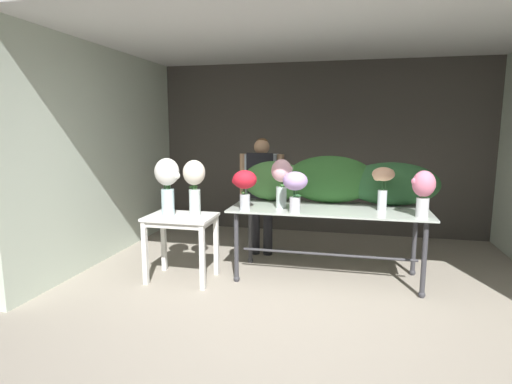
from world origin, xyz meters
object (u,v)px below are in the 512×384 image
object	(u,v)px
vase_crimson_peonies	(245,184)
vase_lilac_snapdragons	(295,185)
vase_peach_lilies	(383,181)
vase_cream_lisianthus_tall	(194,181)
display_table_glass	(328,219)
vase_rosy_freesia	(424,190)
florist	(262,184)
vase_blush_carnations	(282,178)
side_table_white	(181,225)
vase_white_roses_tall	(167,181)

from	to	relation	value
vase_crimson_peonies	vase_lilac_snapdragons	bearing A→B (deg)	-1.50
vase_peach_lilies	vase_cream_lisianthus_tall	distance (m)	1.99
display_table_glass	vase_crimson_peonies	world-z (taller)	vase_crimson_peonies
vase_rosy_freesia	display_table_glass	bearing A→B (deg)	164.15
display_table_glass	vase_lilac_snapdragons	distance (m)	0.62
vase_crimson_peonies	vase_rosy_freesia	size ratio (longest dim) A/B	0.93
florist	vase_rosy_freesia	world-z (taller)	florist
vase_cream_lisianthus_tall	florist	bearing A→B (deg)	63.23
vase_blush_carnations	side_table_white	bearing A→B (deg)	-165.16
display_table_glass	vase_crimson_peonies	size ratio (longest dim) A/B	4.97
side_table_white	vase_white_roses_tall	size ratio (longest dim) A/B	1.17
vase_white_roses_tall	vase_peach_lilies	bearing A→B (deg)	9.56
display_table_glass	florist	distance (m)	1.15
vase_white_roses_tall	vase_cream_lisianthus_tall	distance (m)	0.30
vase_peach_lilies	vase_blush_carnations	bearing A→B (deg)	-174.59
side_table_white	vase_white_roses_tall	bearing A→B (deg)	179.90
vase_crimson_peonies	vase_lilac_snapdragons	size ratio (longest dim) A/B	1.00
florist	vase_crimson_peonies	world-z (taller)	florist
side_table_white	vase_crimson_peonies	world-z (taller)	vase_crimson_peonies
display_table_glass	vase_white_roses_tall	world-z (taller)	vase_white_roses_tall
florist	vase_cream_lisianthus_tall	distance (m)	1.16
display_table_glass	vase_cream_lisianthus_tall	distance (m)	1.51
vase_peach_lilies	vase_rosy_freesia	world-z (taller)	same
vase_cream_lisianthus_tall	display_table_glass	bearing A→B (deg)	13.56
side_table_white	vase_blush_carnations	bearing A→B (deg)	14.84
vase_peach_lilies	vase_lilac_snapdragons	distance (m)	0.94
florist	vase_white_roses_tall	world-z (taller)	florist
vase_peach_lilies	vase_crimson_peonies	bearing A→B (deg)	-167.80
vase_rosy_freesia	side_table_white	bearing A→B (deg)	-176.92
vase_blush_carnations	vase_cream_lisianthus_tall	xyz separation A→B (m)	(-0.91, -0.23, -0.03)
vase_lilac_snapdragons	vase_white_roses_tall	world-z (taller)	vase_white_roses_tall
vase_crimson_peonies	display_table_glass	bearing A→B (deg)	20.36
vase_cream_lisianthus_tall	vase_peach_lilies	bearing A→B (deg)	9.46
vase_lilac_snapdragons	vase_white_roses_tall	bearing A→B (deg)	-177.48
florist	vase_crimson_peonies	bearing A→B (deg)	-87.95
vase_blush_carnations	vase_crimson_peonies	bearing A→B (deg)	-150.24
vase_crimson_peonies	vase_rosy_freesia	world-z (taller)	vase_rosy_freesia
vase_crimson_peonies	vase_rosy_freesia	bearing A→B (deg)	1.87
florist	vase_blush_carnations	bearing A→B (deg)	-63.59
vase_peach_lilies	vase_white_roses_tall	distance (m)	2.29
side_table_white	vase_rosy_freesia	world-z (taller)	vase_rosy_freesia
vase_rosy_freesia	vase_cream_lisianthus_tall	bearing A→B (deg)	-178.03
display_table_glass	vase_white_roses_tall	size ratio (longest dim) A/B	3.40
vase_blush_carnations	vase_rosy_freesia	bearing A→B (deg)	-5.96
vase_peach_lilies	vase_crimson_peonies	world-z (taller)	vase_peach_lilies
side_table_white	vase_rosy_freesia	xyz separation A→B (m)	(2.47, 0.13, 0.46)
side_table_white	vase_blush_carnations	size ratio (longest dim) A/B	1.37
vase_blush_carnations	vase_rosy_freesia	xyz separation A→B (m)	(1.41, -0.15, -0.06)
florist	side_table_white	bearing A→B (deg)	-121.62
display_table_glass	side_table_white	distance (m)	1.61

